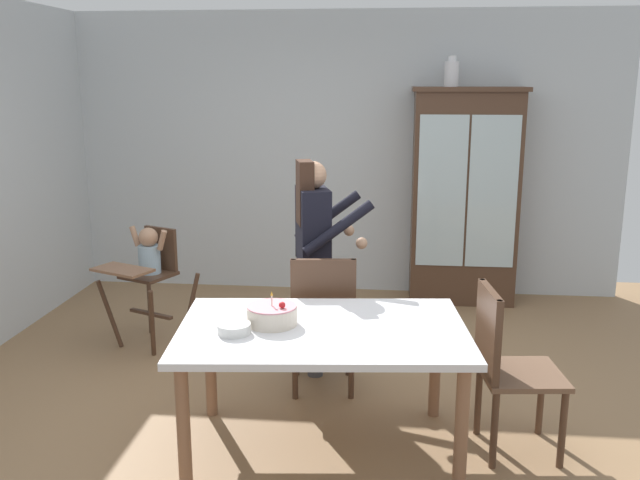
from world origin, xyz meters
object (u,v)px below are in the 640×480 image
(high_chair_with_toddler, at_px, (149,265))
(dining_chair_right_end, at_px, (504,359))
(ceramic_vase, at_px, (452,73))
(adult_person, at_px, (314,241))
(dining_table, at_px, (323,342))
(dining_chair_far_side, at_px, (323,315))
(china_cabinet, at_px, (464,196))
(serving_bowl, at_px, (234,329))
(birthday_cake, at_px, (272,315))

(high_chair_with_toddler, xyz_separation_m, dining_chair_right_end, (2.52, -1.37, -0.10))
(ceramic_vase, relative_size, high_chair_with_toddler, 0.28)
(adult_person, bearing_deg, dining_table, 173.03)
(adult_person, bearing_deg, dining_chair_far_side, 179.57)
(china_cabinet, xyz_separation_m, dining_chair_far_side, (-1.11, -2.14, -0.45))
(serving_bowl, bearing_deg, adult_person, 76.48)
(serving_bowl, bearing_deg, birthday_cake, 42.04)
(high_chair_with_toddler, distance_m, dining_chair_right_end, 2.87)
(dining_table, bearing_deg, adult_person, 98.79)
(ceramic_vase, distance_m, adult_person, 2.36)
(china_cabinet, height_order, ceramic_vase, ceramic_vase)
(adult_person, relative_size, dining_chair_far_side, 1.59)
(dining_chair_far_side, bearing_deg, adult_person, -81.01)
(dining_chair_far_side, bearing_deg, china_cabinet, -123.76)
(high_chair_with_toddler, xyz_separation_m, serving_bowl, (1.05, -1.61, 0.11))
(birthday_cake, xyz_separation_m, dining_chair_far_side, (0.22, 0.70, -0.24))
(adult_person, distance_m, dining_chair_far_side, 0.56)
(ceramic_vase, relative_size, dining_chair_right_end, 0.28)
(high_chair_with_toddler, xyz_separation_m, dining_chair_far_side, (1.44, -0.74, -0.10))
(birthday_cake, bearing_deg, china_cabinet, 65.02)
(china_cabinet, distance_m, birthday_cake, 3.14)
(serving_bowl, bearing_deg, china_cabinet, 63.41)
(serving_bowl, bearing_deg, high_chair_with_toddler, 123.14)
(ceramic_vase, bearing_deg, serving_bowl, -113.99)
(china_cabinet, bearing_deg, birthday_cake, -114.98)
(china_cabinet, xyz_separation_m, dining_chair_right_end, (-0.04, -2.76, -0.45))
(birthday_cake, relative_size, serving_bowl, 1.56)
(adult_person, height_order, dining_chair_right_end, adult_person)
(china_cabinet, bearing_deg, high_chair_with_toddler, -151.36)
(dining_table, relative_size, dining_chair_far_side, 1.74)
(high_chair_with_toddler, relative_size, dining_chair_far_side, 0.99)
(high_chair_with_toddler, bearing_deg, dining_table, -20.43)
(china_cabinet, bearing_deg, ceramic_vase, 178.72)
(adult_person, height_order, dining_table, adult_person)
(high_chair_with_toddler, distance_m, birthday_cake, 1.90)
(dining_table, relative_size, serving_bowl, 9.28)
(china_cabinet, height_order, birthday_cake, china_cabinet)
(birthday_cake, xyz_separation_m, dining_chair_right_end, (1.29, 0.08, -0.24))
(high_chair_with_toddler, bearing_deg, ceramic_vase, 54.00)
(birthday_cake, height_order, serving_bowl, birthday_cake)
(china_cabinet, distance_m, ceramic_vase, 1.12)
(adult_person, relative_size, dining_table, 0.92)
(ceramic_vase, xyz_separation_m, serving_bowl, (-1.34, -3.01, -1.35))
(ceramic_vase, distance_m, dining_chair_far_side, 2.81)
(china_cabinet, xyz_separation_m, serving_bowl, (-1.50, -3.00, -0.24))
(china_cabinet, relative_size, serving_bowl, 11.11)
(birthday_cake, distance_m, dining_chair_far_side, 0.77)
(ceramic_vase, bearing_deg, high_chair_with_toddler, -149.65)
(china_cabinet, bearing_deg, serving_bowl, -116.59)
(birthday_cake, bearing_deg, dining_chair_far_side, 73.02)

